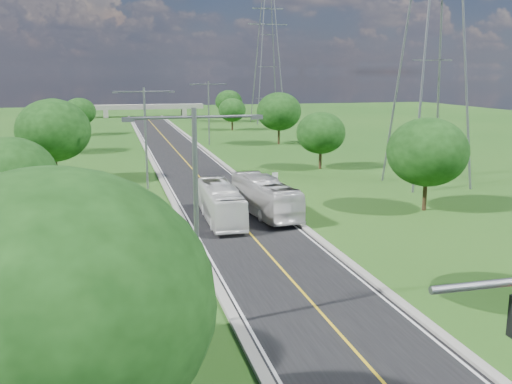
# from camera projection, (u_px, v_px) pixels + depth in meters

# --- Properties ---
(ground) EXTENTS (260.00, 260.00, 0.00)m
(ground) POSITION_uv_depth(u_px,v_px,m) (187.00, 164.00, 72.68)
(ground) COLOR #1C4A14
(ground) RESTS_ON ground
(road) EXTENTS (8.00, 150.00, 0.06)m
(road) POSITION_uv_depth(u_px,v_px,m) (181.00, 157.00, 78.35)
(road) COLOR black
(road) RESTS_ON ground
(curb_left) EXTENTS (0.50, 150.00, 0.22)m
(curb_left) POSITION_uv_depth(u_px,v_px,m) (150.00, 157.00, 77.30)
(curb_left) COLOR gray
(curb_left) RESTS_ON ground
(curb_right) EXTENTS (0.50, 150.00, 0.22)m
(curb_right) POSITION_uv_depth(u_px,v_px,m) (212.00, 155.00, 79.38)
(curb_right) COLOR gray
(curb_right) RESTS_ON ground
(speed_limit_sign) EXTENTS (0.55, 0.09, 2.40)m
(speed_limit_sign) POSITION_uv_depth(u_px,v_px,m) (275.00, 180.00, 52.76)
(speed_limit_sign) COLOR slate
(speed_limit_sign) RESTS_ON ground
(overpass) EXTENTS (30.00, 3.00, 3.20)m
(overpass) POSITION_uv_depth(u_px,v_px,m) (145.00, 107.00, 147.97)
(overpass) COLOR gray
(overpass) RESTS_ON ground
(streetlight_near_left) EXTENTS (5.90, 0.25, 10.00)m
(streetlight_near_left) POSITION_uv_depth(u_px,v_px,m) (196.00, 202.00, 24.51)
(streetlight_near_left) COLOR slate
(streetlight_near_left) RESTS_ON ground
(streetlight_mid_left) EXTENTS (5.90, 0.25, 10.00)m
(streetlight_mid_left) POSITION_uv_depth(u_px,v_px,m) (145.00, 129.00, 55.77)
(streetlight_mid_left) COLOR slate
(streetlight_mid_left) RESTS_ON ground
(streetlight_far_right) EXTENTS (5.90, 0.25, 10.00)m
(streetlight_far_right) POSITION_uv_depth(u_px,v_px,m) (209.00, 108.00, 89.97)
(streetlight_far_right) COLOR slate
(streetlight_far_right) RESTS_ON ground
(power_tower_near) EXTENTS (9.00, 6.40, 28.00)m
(power_tower_near) POSITION_uv_depth(u_px,v_px,m) (433.00, 45.00, 56.22)
(power_tower_near) COLOR slate
(power_tower_near) RESTS_ON ground
(power_tower_far) EXTENTS (9.00, 6.40, 28.00)m
(power_tower_far) POSITION_uv_depth(u_px,v_px,m) (268.00, 60.00, 128.25)
(power_tower_far) COLOR slate
(power_tower_far) RESTS_ON ground
(tree_lb) EXTENTS (6.30, 6.30, 7.33)m
(tree_lb) POSITION_uv_depth(u_px,v_px,m) (9.00, 177.00, 37.48)
(tree_lb) COLOR black
(tree_lb) RESTS_ON ground
(tree_lc) EXTENTS (7.56, 7.56, 8.79)m
(tree_lc) POSITION_uv_depth(u_px,v_px,m) (53.00, 130.00, 58.38)
(tree_lc) COLOR black
(tree_lc) RESTS_ON ground
(tree_ld) EXTENTS (6.72, 6.72, 7.82)m
(tree_ld) POSITION_uv_depth(u_px,v_px,m) (53.00, 119.00, 80.75)
(tree_ld) COLOR black
(tree_ld) RESTS_ON ground
(tree_le) EXTENTS (5.88, 5.88, 6.84)m
(tree_le) POSITION_uv_depth(u_px,v_px,m) (80.00, 112.00, 104.23)
(tree_le) COLOR black
(tree_le) RESTS_ON ground
(tree_lf) EXTENTS (7.98, 7.98, 9.28)m
(tree_lf) POSITION_uv_depth(u_px,v_px,m) (53.00, 306.00, 13.82)
(tree_lf) COLOR black
(tree_lf) RESTS_ON ground
(tree_rb) EXTENTS (6.72, 6.72, 7.82)m
(tree_rb) POSITION_uv_depth(u_px,v_px,m) (427.00, 152.00, 47.15)
(tree_rb) COLOR black
(tree_rb) RESTS_ON ground
(tree_rc) EXTENTS (5.88, 5.88, 6.84)m
(tree_rc) POSITION_uv_depth(u_px,v_px,m) (321.00, 133.00, 67.87)
(tree_rc) COLOR black
(tree_rc) RESTS_ON ground
(tree_rd) EXTENTS (7.14, 7.14, 8.30)m
(tree_rd) POSITION_uv_depth(u_px,v_px,m) (279.00, 111.00, 90.91)
(tree_rd) COLOR black
(tree_rd) RESTS_ON ground
(tree_re) EXTENTS (5.46, 5.46, 6.35)m
(tree_re) POSITION_uv_depth(u_px,v_px,m) (232.00, 110.00, 113.29)
(tree_re) COLOR black
(tree_re) RESTS_ON ground
(tree_rf) EXTENTS (6.30, 6.30, 7.33)m
(tree_rf) POSITION_uv_depth(u_px,v_px,m) (229.00, 102.00, 132.96)
(tree_rf) COLOR black
(tree_rf) RESTS_ON ground
(bus_outbound) EXTENTS (3.44, 10.78, 2.95)m
(bus_outbound) POSITION_uv_depth(u_px,v_px,m) (265.00, 197.00, 46.24)
(bus_outbound) COLOR beige
(bus_outbound) RESTS_ON road
(bus_inbound) EXTENTS (2.70, 10.23, 2.83)m
(bus_inbound) POSITION_uv_depth(u_px,v_px,m) (221.00, 203.00, 44.30)
(bus_inbound) COLOR white
(bus_inbound) RESTS_ON road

